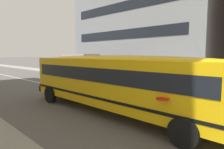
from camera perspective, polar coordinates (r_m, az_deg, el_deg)
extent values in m
plane|color=#54514F|center=(12.35, -0.59, -7.04)|extent=(400.00, 400.00, 0.00)
cube|color=gray|center=(18.35, 16.25, -3.00)|extent=(120.00, 3.00, 0.01)
cube|color=silver|center=(12.34, -0.59, -7.03)|extent=(110.00, 0.16, 0.01)
cube|color=yellow|center=(9.20, 0.64, -1.92)|extent=(10.40, 2.38, 2.08)
cube|color=black|center=(13.48, -15.84, -3.39)|extent=(0.19, 2.36, 0.34)
cube|color=black|center=(9.15, 0.64, 0.40)|extent=(9.77, 2.42, 0.60)
cube|color=black|center=(9.30, 0.64, -5.67)|extent=(10.42, 2.41, 0.11)
ellipsoid|color=yellow|center=(9.11, 0.65, 4.57)|extent=(9.98, 2.19, 0.34)
cylinder|color=red|center=(6.17, 14.57, -6.95)|extent=(0.42, 0.42, 0.03)
cylinder|color=black|center=(8.43, 26.92, -10.50)|extent=(0.95, 0.27, 0.94)
cylinder|color=black|center=(6.32, 20.24, -15.68)|extent=(0.95, 0.27, 0.94)
cylinder|color=black|center=(13.06, -8.39, -4.28)|extent=(0.95, 0.27, 0.94)
cylinder|color=black|center=(11.80, -17.58, -5.58)|extent=(0.95, 0.27, 0.94)
cube|color=#195B66|center=(28.16, -16.82, 1.32)|extent=(3.97, 1.88, 0.70)
cube|color=black|center=(28.26, -17.00, 2.69)|extent=(2.27, 1.66, 0.64)
cylinder|color=black|center=(27.44, -14.01, 0.55)|extent=(0.61, 0.21, 0.60)
cylinder|color=black|center=(26.66, -17.20, 0.31)|extent=(0.61, 0.21, 0.60)
cylinder|color=black|center=(29.73, -16.44, 0.88)|extent=(0.61, 0.21, 0.60)
cylinder|color=black|center=(29.01, -19.44, 0.67)|extent=(0.61, 0.21, 0.60)
cube|color=maroon|center=(19.87, -4.06, 1.99)|extent=(1.82, 2.22, 2.00)
cube|color=black|center=(19.17, -2.26, 2.75)|extent=(0.06, 1.85, 0.70)
cube|color=#B7B7BC|center=(22.20, -9.17, 2.85)|extent=(4.22, 2.24, 2.40)
cylinder|color=black|center=(20.70, -1.75, -0.63)|extent=(0.84, 0.27, 0.84)
cylinder|color=black|center=(19.26, -6.51, -1.15)|extent=(0.84, 0.27, 0.84)
cylinder|color=black|center=(23.41, -7.76, 0.07)|extent=(0.84, 0.27, 0.84)
cylinder|color=black|center=(22.15, -12.29, -0.33)|extent=(0.84, 0.27, 0.84)
cube|color=gray|center=(29.14, 12.32, 12.91)|extent=(18.90, 13.83, 12.80)
cube|color=black|center=(23.36, 2.97, 3.80)|extent=(15.88, 0.04, 1.10)
cube|color=black|center=(23.46, 3.02, 11.63)|extent=(15.88, 0.04, 1.10)
cube|color=black|center=(23.99, 3.06, 19.26)|extent=(15.88, 0.04, 1.10)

